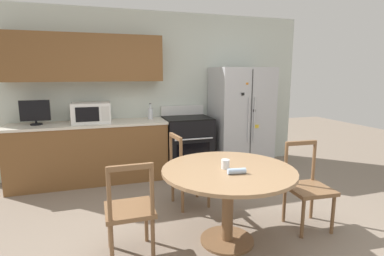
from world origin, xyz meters
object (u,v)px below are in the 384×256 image
object	(u,v)px
oven_range	(187,144)
countertop_tv	(35,112)
refrigerator	(240,119)
dining_chair_far	(188,171)
dining_chair_right	(307,188)
candle_glass	(225,165)
counter_bottle	(150,113)
dining_chair_left	(130,211)
microwave	(91,113)

from	to	relation	value
oven_range	countertop_tv	world-z (taller)	countertop_tv
refrigerator	countertop_tv	bearing A→B (deg)	178.11
dining_chair_far	dining_chair_right	world-z (taller)	same
oven_range	countertop_tv	distance (m)	2.30
oven_range	candle_glass	size ratio (longest dim) A/B	12.40
candle_glass	refrigerator	bearing A→B (deg)	60.02
oven_range	candle_glass	distance (m)	2.17
counter_bottle	dining_chair_left	size ratio (longest dim) A/B	0.28
countertop_tv	dining_chair_right	world-z (taller)	countertop_tv
refrigerator	candle_glass	distance (m)	2.40
microwave	dining_chair_left	xyz separation A→B (m)	(0.31, -2.13, -0.61)
countertop_tv	dining_chair_far	size ratio (longest dim) A/B	0.43
candle_glass	dining_chair_far	bearing A→B (deg)	95.80
counter_bottle	dining_chair_left	xyz separation A→B (m)	(-0.58, -2.21, -0.56)
microwave	candle_glass	world-z (taller)	microwave
countertop_tv	counter_bottle	distance (m)	1.64
candle_glass	dining_chair_right	bearing A→B (deg)	0.43
dining_chair_right	candle_glass	distance (m)	1.01
refrigerator	candle_glass	bearing A→B (deg)	-119.98
dining_chair_far	candle_glass	xyz separation A→B (m)	(0.09, -0.90, 0.34)
countertop_tv	dining_chair_right	bearing A→B (deg)	-36.83
microwave	candle_glass	bearing A→B (deg)	-60.85
countertop_tv	candle_glass	bearing A→B (deg)	-48.18
refrigerator	oven_range	size ratio (longest dim) A/B	1.59
oven_range	dining_chair_left	xyz separation A→B (m)	(-1.16, -2.10, -0.03)
dining_chair_left	counter_bottle	bearing A→B (deg)	74.92
refrigerator	oven_range	xyz separation A→B (m)	(-0.93, 0.05, -0.39)
dining_chair_far	candle_glass	distance (m)	0.97
counter_bottle	dining_chair_left	distance (m)	2.35
countertop_tv	candle_glass	world-z (taller)	countertop_tv
dining_chair_left	refrigerator	bearing A→B (deg)	44.05
microwave	dining_chair_right	distance (m)	3.10
oven_range	dining_chair_far	world-z (taller)	oven_range
refrigerator	dining_chair_left	bearing A→B (deg)	-135.55
dining_chair_far	candle_glass	world-z (taller)	dining_chair_far
microwave	dining_chair_left	world-z (taller)	microwave
refrigerator	dining_chair_far	size ratio (longest dim) A/B	1.90
countertop_tv	candle_glass	xyz separation A→B (m)	(1.95, -2.18, -0.31)
refrigerator	oven_range	distance (m)	1.01
dining_chair_far	oven_range	bearing A→B (deg)	157.93
oven_range	dining_chair_left	size ratio (longest dim) A/B	1.20
refrigerator	countertop_tv	xyz separation A→B (m)	(-3.14, 0.10, 0.23)
dining_chair_far	refrigerator	bearing A→B (deg)	126.61
oven_range	counter_bottle	bearing A→B (deg)	168.99
counter_bottle	dining_chair_far	distance (m)	1.47
dining_chair_right	dining_chair_far	bearing A→B (deg)	-36.60
counter_bottle	refrigerator	bearing A→B (deg)	-6.23
refrigerator	countertop_tv	world-z (taller)	refrigerator
dining_chair_right	dining_chair_left	xyz separation A→B (m)	(-1.84, 0.02, 0.00)
dining_chair_right	countertop_tv	bearing A→B (deg)	-32.80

